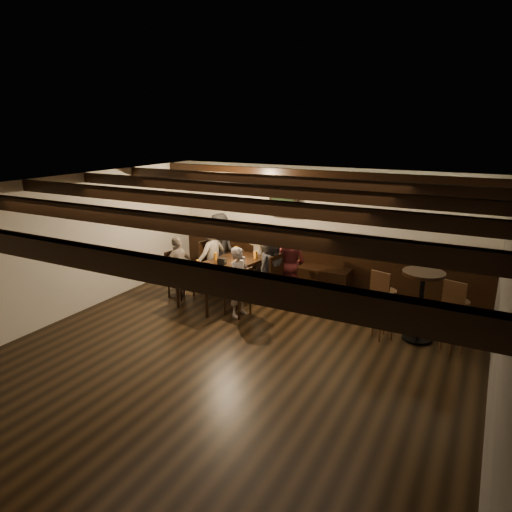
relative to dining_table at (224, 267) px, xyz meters
The scene contains 27 objects.
room 1.18m from the dining_table, 17.44° to the left, with size 7.00×7.00×7.00m.
dining_table is the anchor object (origin of this frame).
chair_left_near 0.92m from the dining_table, 138.45° to the left, with size 0.48×0.48×0.91m.
chair_left_far 0.92m from the dining_table, 157.46° to the right, with size 0.47×0.47×0.90m.
chair_right_near 0.92m from the dining_table, 22.53° to the left, with size 0.47×0.47×0.90m.
chair_right_far 0.92m from the dining_table, 41.58° to the right, with size 0.45×0.45×0.86m.
person_bench_left 1.27m from the dining_table, 125.49° to the left, with size 0.69×0.45×1.40m, color black.
person_bench_centre 1.05m from the dining_table, 80.49° to the left, with size 0.47×0.31×1.30m, color gray.
person_bench_right 1.27m from the dining_table, 35.49° to the left, with size 0.65×0.50×1.33m, color maroon.
person_left_near 0.88m from the dining_table, 139.53° to the left, with size 0.86×0.49×1.33m, color gray.
person_left_far 0.88m from the dining_table, 158.54° to the right, with size 0.69×0.29×1.18m, color gray.
person_right_near 0.87m from the dining_table, 21.46° to the left, with size 0.62×0.40×1.27m, color #252527.
person_right_far 0.87m from the dining_table, 40.47° to the right, with size 0.44×0.29×1.22m, color #AC9C92.
pint_a 0.76m from the dining_table, 102.29° to the left, with size 0.07×0.07×0.14m, color #BF7219.
pint_b 0.71m from the dining_table, 59.45° to the left, with size 0.07×0.07×0.14m, color #BF7219.
pint_c 0.34m from the dining_table, 152.06° to the left, with size 0.07×0.07×0.14m, color #BF7219.
pint_d 0.38m from the dining_table, 24.18° to the left, with size 0.07×0.07×0.14m, color silver.
pint_e 0.52m from the dining_table, 125.56° to the right, with size 0.07×0.07×0.14m, color #BF7219.
pint_f 0.60m from the dining_table, 79.52° to the right, with size 0.07×0.07×0.14m, color silver.
pint_g 0.81m from the dining_table, 95.93° to the right, with size 0.07×0.07×0.14m, color #BF7219.
plate_near 0.72m from the dining_table, 111.60° to the right, with size 0.24×0.24×0.01m, color white.
plate_far 0.36m from the dining_table, 68.54° to the right, with size 0.24×0.24×0.01m, color white.
condiment_caddy 0.13m from the dining_table, 99.51° to the right, with size 0.15×0.10×0.12m, color black.
candle 0.33m from the dining_table, 58.69° to the left, with size 0.05×0.05×0.05m, color beige.
high_top_table 3.54m from the dining_table, ahead, with size 0.62×0.62×1.10m.
bar_stool_left 3.06m from the dining_table, ahead, with size 0.37×0.39×1.11m.
bar_stool_right 4.05m from the dining_table, ahead, with size 0.37×0.39×1.11m.
Camera 1 is at (3.02, -5.01, 3.19)m, focal length 32.00 mm.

